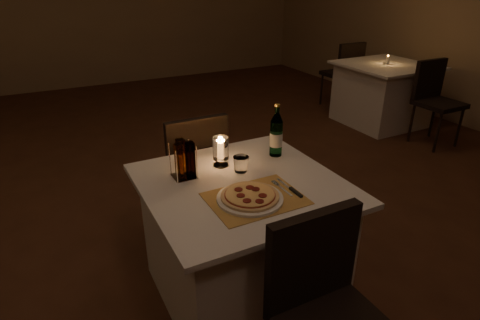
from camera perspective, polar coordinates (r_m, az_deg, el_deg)
name	(u,v)px	position (r m, az deg, el deg)	size (l,w,h in m)	color
floor	(182,260)	(2.78, -8.30, -13.91)	(8.00, 10.00, 0.02)	#4A2717
main_table	(242,240)	(2.28, 0.24, -11.31)	(1.00, 1.00, 0.74)	silver
chair_near	(325,300)	(1.72, 11.99, -18.94)	(0.42, 0.42, 0.90)	black
chair_far	(193,163)	(2.76, -6.65, -0.43)	(0.42, 0.42, 0.90)	black
placemat	(255,199)	(1.94, 2.20, -5.50)	(0.45, 0.34, 0.00)	#C28F43
plate	(250,198)	(1.92, 1.42, -5.48)	(0.32, 0.32, 0.01)	white
pizza	(250,195)	(1.91, 1.43, -5.07)	(0.28, 0.28, 0.02)	#D8B77F
fork	(281,187)	(2.04, 5.79, -3.87)	(0.02, 0.18, 0.00)	silver
knife	(293,190)	(2.01, 7.57, -4.30)	(0.02, 0.22, 0.01)	black
tumbler	(241,164)	(2.18, 0.14, -0.59)	(0.09, 0.09, 0.09)	white
water_bottle	(276,135)	(2.36, 5.17, 3.54)	(0.08, 0.08, 0.31)	#529961
hurricane_candle	(221,149)	(2.23, -2.77, 1.55)	(0.09, 0.09, 0.17)	white
cruet_caddy	(184,161)	(2.11, -8.00, -0.16)	(0.12, 0.12, 0.21)	white
neighbor_table_right	(382,94)	(5.32, 19.60, 8.87)	(1.00, 1.00, 0.74)	silver
neighbor_chair_ra	(434,94)	(4.84, 25.91, 8.45)	(0.42, 0.42, 0.90)	black
neighbor_chair_rb	(345,69)	(5.78, 14.74, 12.47)	(0.42, 0.42, 0.90)	black
neighbor_candle_right	(388,60)	(5.23, 20.26, 13.21)	(0.03, 0.03, 0.11)	white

